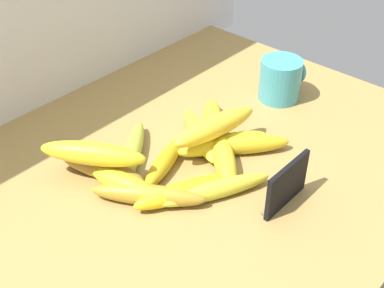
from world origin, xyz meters
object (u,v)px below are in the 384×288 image
Objects in this scene: banana_1 at (243,144)px; banana_10 at (148,195)px; banana_11 at (102,168)px; banana_0 at (199,135)px; banana_9 at (182,192)px; banana_8 at (164,162)px; chalkboard_sign at (286,186)px; banana_7 at (224,157)px; banana_6 at (213,122)px; banana_13 at (215,126)px; banana_2 at (216,190)px; banana_3 at (223,144)px; banana_12 at (93,154)px; coffee_mug at (281,79)px; banana_5 at (127,185)px; banana_4 at (131,155)px.

banana_10 is at bearing 171.46° from banana_1.
banana_11 is at bearing 93.93° from banana_10.
banana_0 is 16.86cm from banana_9.
banana_11 is at bearing 142.94° from banana_8.
banana_9 is (-3.81, -7.90, 0.18)cm from banana_8.
banana_1 is (6.50, 13.81, -1.99)cm from chalkboard_sign.
banana_1 is 1.02× the size of banana_9.
banana_11 is at bearing 140.05° from banana_7.
banana_11 is (-24.12, 5.44, -0.10)cm from banana_6.
banana_10 is 1.04× the size of banana_13.
banana_10 reaches higher than banana_2.
banana_3 is 1.05× the size of banana_9.
banana_11 is 0.88× the size of banana_12.
coffee_mug is 0.59× the size of banana_1.
banana_8 is 9.25cm from banana_10.
chalkboard_sign reaches higher than banana_8.
banana_6 is at bearing 3.13° from banana_5.
banana_6 is 24.02cm from banana_10.
banana_5 is (-43.90, 1.36, -2.63)cm from coffee_mug.
banana_9 is at bearing -70.68° from banana_11.
banana_12 is (-45.13, 8.39, 1.28)cm from coffee_mug.
banana_13 is at bearing 18.39° from banana_9.
banana_2 and banana_4 have the same top height.
banana_3 is (-23.60, -3.13, -2.78)cm from coffee_mug.
banana_5 is 6.77cm from banana_11.
banana_0 is at bearing 4.65° from banana_8.
banana_3 is at bearing -28.14° from banana_12.
banana_4 is 1.10× the size of banana_13.
chalkboard_sign is at bearing -104.06° from banana_3.
banana_12 reaches higher than banana_5.
banana_7 is at bearing -119.43° from banana_13.
banana_7 is (-7.24, -8.69, 0.01)cm from banana_6.
banana_10 is at bearing 131.76° from chalkboard_sign.
banana_1 is at bearing 17.98° from banana_2.
banana_12 reaches higher than banana_8.
banana_8 is 11.22cm from banana_11.
banana_0 is 0.87× the size of banana_4.
banana_1 is 9.01cm from banana_6.
chalkboard_sign is 14.13cm from banana_7.
chalkboard_sign is 33.30cm from banana_12.
banana_13 reaches higher than banana_0.
banana_6 is (1.62, 8.87, 0.13)cm from banana_1.
banana_8 is at bearing 27.61° from banana_10.
banana_6 reaches higher than banana_3.
banana_8 is at bearing -37.06° from banana_11.
chalkboard_sign is 0.66× the size of banana_11.
coffee_mug is 44.00cm from banana_5.
banana_7 reaches higher than banana_3.
banana_1 is 0.97× the size of banana_3.
banana_12 reaches higher than banana_2.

